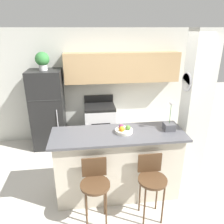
# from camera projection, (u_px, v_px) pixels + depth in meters

# --- Properties ---
(ground_plane) EXTENTS (14.00, 14.00, 0.00)m
(ground_plane) POSITION_uv_depth(u_px,v_px,m) (118.00, 192.00, 3.61)
(ground_plane) COLOR beige
(wall_back) EXTENTS (5.60, 0.38, 2.55)m
(wall_back) POSITION_uv_depth(u_px,v_px,m) (111.00, 79.00, 4.99)
(wall_back) COLOR silver
(wall_back) RESTS_ON ground_plane
(pillar_right) EXTENTS (0.38, 0.32, 2.55)m
(pillar_right) POSITION_uv_depth(u_px,v_px,m) (194.00, 115.00, 3.39)
(pillar_right) COLOR silver
(pillar_right) RESTS_ON ground_plane
(counter_bar) EXTENTS (1.99, 0.69, 1.09)m
(counter_bar) POSITION_uv_depth(u_px,v_px,m) (118.00, 164.00, 3.41)
(counter_bar) COLOR beige
(counter_bar) RESTS_ON ground_plane
(refrigerator) EXTENTS (0.69, 0.62, 1.73)m
(refrigerator) POSITION_uv_depth(u_px,v_px,m) (48.00, 110.00, 4.77)
(refrigerator) COLOR black
(refrigerator) RESTS_ON ground_plane
(stove_range) EXTENTS (0.68, 0.61, 1.07)m
(stove_range) POSITION_uv_depth(u_px,v_px,m) (100.00, 124.00, 5.06)
(stove_range) COLOR silver
(stove_range) RESTS_ON ground_plane
(bar_stool_left) EXTENTS (0.39, 0.39, 0.94)m
(bar_stool_left) POSITION_uv_depth(u_px,v_px,m) (95.00, 184.00, 2.87)
(bar_stool_left) COLOR #4C331E
(bar_stool_left) RESTS_ON ground_plane
(bar_stool_right) EXTENTS (0.39, 0.39, 0.94)m
(bar_stool_right) POSITION_uv_depth(u_px,v_px,m) (152.00, 179.00, 2.96)
(bar_stool_right) COLOR #4C331E
(bar_stool_right) RESTS_ON ground_plane
(potted_plant_on_fridge) EXTENTS (0.28, 0.28, 0.37)m
(potted_plant_on_fridge) POSITION_uv_depth(u_px,v_px,m) (42.00, 60.00, 4.38)
(potted_plant_on_fridge) COLOR silver
(potted_plant_on_fridge) RESTS_ON refrigerator
(orchid_vase) EXTENTS (0.16, 0.16, 0.47)m
(orchid_vase) POSITION_uv_depth(u_px,v_px,m) (169.00, 124.00, 3.28)
(orchid_vase) COLOR #4C4C51
(orchid_vase) RESTS_ON counter_bar
(fruit_bowl) EXTENTS (0.26, 0.26, 0.12)m
(fruit_bowl) POSITION_uv_depth(u_px,v_px,m) (124.00, 130.00, 3.22)
(fruit_bowl) COLOR silver
(fruit_bowl) RESTS_ON counter_bar
(trash_bin) EXTENTS (0.28, 0.28, 0.38)m
(trash_bin) POSITION_uv_depth(u_px,v_px,m) (76.00, 140.00, 4.89)
(trash_bin) COLOR black
(trash_bin) RESTS_ON ground_plane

